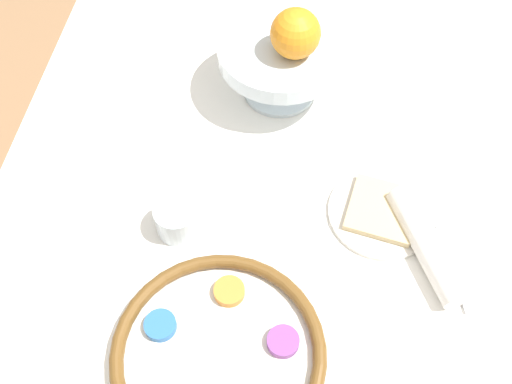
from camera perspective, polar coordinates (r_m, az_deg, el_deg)
name	(u,v)px	position (r m, az deg, el deg)	size (l,w,h in m)	color
dining_table	(285,341)	(1.23, 2.80, -13.97)	(1.41, 1.00, 0.71)	white
seder_plate	(222,354)	(0.84, -3.29, -15.17)	(0.29, 0.29, 0.03)	silver
fruit_stand	(283,56)	(1.04, 2.62, 12.84)	(0.22, 0.22, 0.11)	silver
orange_fruit	(298,34)	(0.98, 4.03, 14.80)	(0.08, 0.08, 0.08)	orange
bread_plate	(384,212)	(0.96, 12.11, -1.87)	(0.17, 0.17, 0.02)	silver
napkin_roll	(430,245)	(0.93, 16.23, -4.85)	(0.19, 0.12, 0.04)	white
cup_near	(180,219)	(0.92, -7.28, -2.59)	(0.07, 0.07, 0.06)	silver
fork_left	(17,365)	(0.91, -21.78, -15.09)	(0.03, 0.20, 0.01)	silver
fork_right	(25,344)	(0.91, -21.15, -13.35)	(0.03, 0.20, 0.01)	silver
spoon	(455,258)	(0.96, 18.44, -5.95)	(0.18, 0.07, 0.01)	silver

